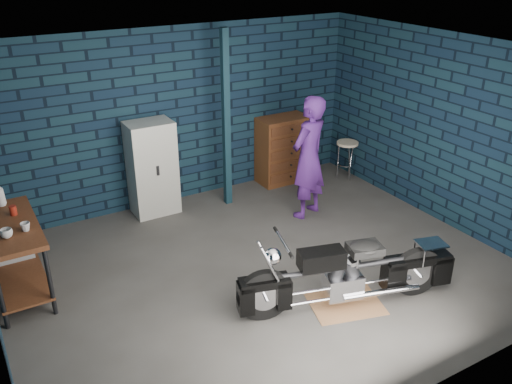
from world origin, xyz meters
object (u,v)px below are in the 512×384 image
person (309,158)px  shop_stool (346,160)px  locker (152,168)px  motorcycle (349,269)px  storage_bin (16,262)px  tool_chest (284,150)px  workbench (16,259)px

person → shop_stool: person is taller
locker → shop_stool: bearing=-7.7°
motorcycle → storage_bin: bearing=155.9°
tool_chest → shop_stool: tool_chest is taller
locker → motorcycle: bearing=-72.8°
shop_stool → storage_bin: bearing=-177.3°
tool_chest → motorcycle: bearing=-111.2°
workbench → tool_chest: (4.45, 1.20, 0.11)m
workbench → tool_chest: bearing=15.2°
locker → shop_stool: 3.39m
motorcycle → shop_stool: size_ratio=3.23×
storage_bin → locker: size_ratio=0.30×
motorcycle → locker: locker is taller
workbench → shop_stool: workbench is taller
person → locker: bearing=-52.9°
motorcycle → person: (0.92, 2.09, 0.44)m
motorcycle → locker: 3.49m
motorcycle → locker: bearing=123.0°
tool_chest → locker: bearing=180.0°
person → locker: size_ratio=1.29×
motorcycle → storage_bin: (-3.14, 2.62, -0.34)m
storage_bin → tool_chest: size_ratio=0.38×
workbench → shop_stool: (5.46, 0.75, -0.12)m
storage_bin → tool_chest: bearing=9.0°
storage_bin → shop_stool: size_ratio=0.65×
workbench → tool_chest: size_ratio=1.23×
workbench → storage_bin: size_ratio=3.21×
workbench → storage_bin: workbench is taller
workbench → person: (4.07, -0.03, 0.46)m
workbench → person: 4.10m
motorcycle → storage_bin: motorcycle is taller
person → storage_bin: size_ratio=4.22×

